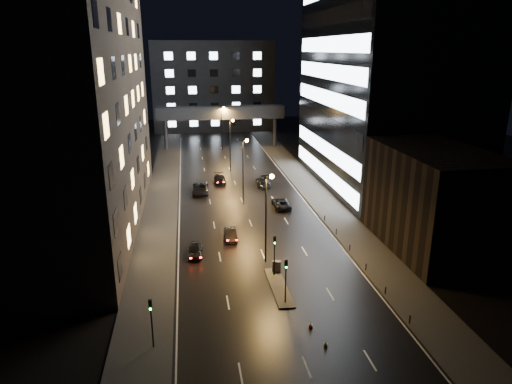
% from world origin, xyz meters
% --- Properties ---
extents(ground, '(160.00, 160.00, 0.00)m').
position_xyz_m(ground, '(0.00, 40.00, 0.00)').
color(ground, black).
rests_on(ground, ground).
extents(sidewalk_left, '(5.00, 110.00, 0.15)m').
position_xyz_m(sidewalk_left, '(-12.50, 35.00, 0.07)').
color(sidewalk_left, '#383533').
rests_on(sidewalk_left, ground).
extents(sidewalk_right, '(5.00, 110.00, 0.15)m').
position_xyz_m(sidewalk_right, '(12.50, 35.00, 0.07)').
color(sidewalk_right, '#383533').
rests_on(sidewalk_right, ground).
extents(building_left, '(15.00, 48.00, 40.00)m').
position_xyz_m(building_left, '(-22.50, 24.00, 20.00)').
color(building_left, '#2D2319').
rests_on(building_left, ground).
extents(building_right_low, '(10.00, 18.00, 12.00)m').
position_xyz_m(building_right_low, '(20.00, 9.00, 6.00)').
color(building_right_low, black).
rests_on(building_right_low, ground).
extents(building_right_glass, '(20.00, 36.00, 45.00)m').
position_xyz_m(building_right_glass, '(25.00, 36.00, 22.50)').
color(building_right_glass, black).
rests_on(building_right_glass, ground).
extents(building_far, '(34.00, 14.00, 25.00)m').
position_xyz_m(building_far, '(0.00, 98.00, 12.50)').
color(building_far, '#333335').
rests_on(building_far, ground).
extents(skybridge, '(30.00, 3.00, 10.00)m').
position_xyz_m(skybridge, '(0.00, 70.00, 8.34)').
color(skybridge, '#333335').
rests_on(skybridge, ground).
extents(median_island, '(1.60, 8.00, 0.15)m').
position_xyz_m(median_island, '(0.30, 2.00, 0.07)').
color(median_island, '#383533').
rests_on(median_island, ground).
extents(traffic_signal_near, '(0.28, 0.34, 4.40)m').
position_xyz_m(traffic_signal_near, '(0.30, 4.49, 3.09)').
color(traffic_signal_near, black).
rests_on(traffic_signal_near, median_island).
extents(traffic_signal_far, '(0.28, 0.34, 4.40)m').
position_xyz_m(traffic_signal_far, '(0.30, -1.01, 3.09)').
color(traffic_signal_far, black).
rests_on(traffic_signal_far, median_island).
extents(traffic_signal_corner, '(0.28, 0.34, 4.40)m').
position_xyz_m(traffic_signal_corner, '(-11.50, -6.01, 2.94)').
color(traffic_signal_corner, black).
rests_on(traffic_signal_corner, ground).
extents(bollard_row, '(0.12, 25.12, 0.90)m').
position_xyz_m(bollard_row, '(10.20, 6.50, 0.45)').
color(bollard_row, black).
rests_on(bollard_row, ground).
extents(streetlight_near, '(1.45, 0.50, 10.15)m').
position_xyz_m(streetlight_near, '(0.16, 8.00, 6.50)').
color(streetlight_near, black).
rests_on(streetlight_near, ground).
extents(streetlight_mid_a, '(1.45, 0.50, 10.15)m').
position_xyz_m(streetlight_mid_a, '(0.16, 28.00, 6.50)').
color(streetlight_mid_a, black).
rests_on(streetlight_mid_a, ground).
extents(streetlight_mid_b, '(1.45, 0.50, 10.15)m').
position_xyz_m(streetlight_mid_b, '(0.16, 48.00, 6.50)').
color(streetlight_mid_b, black).
rests_on(streetlight_mid_b, ground).
extents(streetlight_far, '(1.45, 0.50, 10.15)m').
position_xyz_m(streetlight_far, '(0.16, 68.00, 6.50)').
color(streetlight_far, black).
rests_on(streetlight_far, ground).
extents(car_away_a, '(1.83, 4.07, 1.36)m').
position_xyz_m(car_away_a, '(-7.76, 10.74, 0.68)').
color(car_away_a, black).
rests_on(car_away_a, ground).
extents(car_away_b, '(1.40, 4.00, 1.32)m').
position_xyz_m(car_away_b, '(-3.26, 14.96, 0.66)').
color(car_away_b, black).
rests_on(car_away_b, ground).
extents(car_away_c, '(2.86, 5.69, 1.55)m').
position_xyz_m(car_away_c, '(-6.30, 34.52, 0.77)').
color(car_away_c, black).
rests_on(car_away_c, ground).
extents(car_away_d, '(2.00, 4.80, 1.39)m').
position_xyz_m(car_away_d, '(-2.65, 40.22, 0.69)').
color(car_away_d, black).
rests_on(car_away_d, ground).
extents(car_toward_a, '(2.34, 5.03, 1.39)m').
position_xyz_m(car_toward_a, '(5.43, 25.63, 0.70)').
color(car_toward_a, black).
rests_on(car_toward_a, ground).
extents(car_toward_b, '(2.53, 5.58, 1.59)m').
position_xyz_m(car_toward_b, '(4.64, 37.32, 0.79)').
color(car_toward_b, black).
rests_on(car_toward_b, ground).
extents(utility_cabinet, '(1.00, 0.77, 1.19)m').
position_xyz_m(utility_cabinet, '(0.70, 5.24, 0.75)').
color(utility_cabinet, '#4B4B4D').
rests_on(utility_cabinet, median_island).
extents(cone_a, '(0.51, 0.51, 0.56)m').
position_xyz_m(cone_a, '(1.60, -5.23, 0.28)').
color(cone_a, '#F5310C').
rests_on(cone_a, ground).
extents(cone_b, '(0.41, 0.41, 0.54)m').
position_xyz_m(cone_b, '(2.12, -7.87, 0.27)').
color(cone_b, orange).
rests_on(cone_b, ground).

